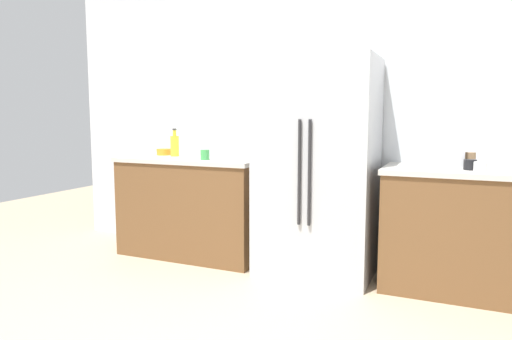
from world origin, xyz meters
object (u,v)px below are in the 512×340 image
at_px(cup_c, 205,155).
at_px(refrigerator, 318,168).
at_px(bottle_a, 175,145).
at_px(cup_b, 470,165).
at_px(toaster, 445,153).
at_px(cup_a, 470,159).
at_px(cup_d, 480,167).
at_px(bowl_a, 164,152).

bearing_deg(cup_c, refrigerator, 6.71).
bearing_deg(bottle_a, cup_c, -24.01).
bearing_deg(cup_b, refrigerator, 178.61).
relative_size(toaster, cup_b, 3.00).
relative_size(bottle_a, cup_c, 2.96).
bearing_deg(cup_c, bottle_a, 155.99).
bearing_deg(cup_a, cup_b, -91.00).
height_order(cup_b, cup_d, cup_b).
height_order(toaster, cup_b, toaster).
height_order(cup_a, cup_b, cup_a).
xyz_separation_m(cup_c, bowl_a, (-0.63, 0.28, -0.01)).
height_order(toaster, bowl_a, toaster).
xyz_separation_m(refrigerator, cup_c, (-1.00, -0.12, 0.08)).
xyz_separation_m(cup_b, cup_d, (0.06, -0.12, -0.00)).
bearing_deg(bottle_a, cup_b, -2.46).
bearing_deg(bottle_a, cup_d, -4.94).
xyz_separation_m(cup_a, cup_b, (-0.00, -0.25, -0.02)).
bearing_deg(cup_a, bowl_a, -178.83).
distance_m(bottle_a, cup_d, 2.66).
distance_m(cup_a, cup_c, 2.17).
distance_m(bottle_a, bowl_a, 0.21).
bearing_deg(toaster, refrigerator, -173.15).
bearing_deg(bowl_a, cup_a, 1.17).
relative_size(cup_a, bowl_a, 0.74).
distance_m(cup_a, bowl_a, 2.78).
xyz_separation_m(refrigerator, cup_a, (1.14, 0.22, 0.09)).
relative_size(refrigerator, bowl_a, 12.04).
height_order(cup_a, cup_c, cup_a).
bearing_deg(toaster, cup_c, -173.22).
height_order(refrigerator, toaster, refrigerator).
distance_m(toaster, cup_b, 0.23).
relative_size(refrigerator, cup_d, 20.25).
bearing_deg(refrigerator, toaster, 6.85).
height_order(cup_a, cup_d, cup_a).
bearing_deg(toaster, bowl_a, 179.01).
xyz_separation_m(refrigerator, cup_d, (1.20, -0.15, 0.08)).
height_order(refrigerator, cup_b, refrigerator).
bearing_deg(cup_d, bottle_a, 175.06).
bearing_deg(cup_a, cup_c, -171.10).
height_order(refrigerator, cup_a, refrigerator).
relative_size(cup_c, cup_d, 1.03).
distance_m(refrigerator, cup_c, 1.01).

